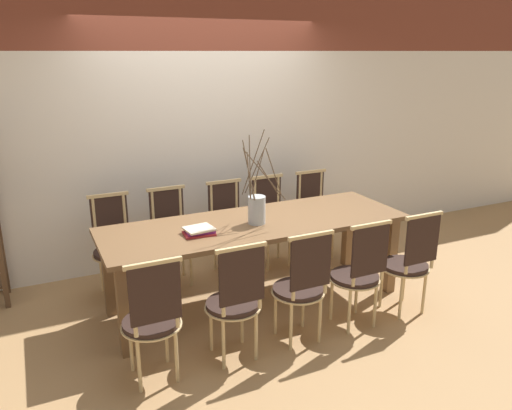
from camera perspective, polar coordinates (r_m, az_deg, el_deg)
The scene contains 15 objects.
ground_plane at distance 4.64m, azimuth 0.00°, elevation -10.97°, with size 16.00×16.00×0.00m, color #A87F51.
wall_rear at distance 5.30m, azimuth -5.93°, elevation 10.68°, with size 12.00×0.06×3.20m.
dining_table at distance 4.37m, azimuth 0.00°, elevation -3.11°, with size 2.67×0.89×0.77m.
chair_near_leftend at distance 3.48m, azimuth -11.73°, elevation -12.39°, with size 0.42×0.42×0.94m.
chair_near_left at distance 3.63m, azimuth -2.37°, elevation -10.63°, with size 0.42×0.42×0.94m.
chair_near_center at distance 3.86m, azimuth 5.24°, elevation -8.97°, with size 0.42×0.42×0.94m.
chair_near_right at distance 4.13m, azimuth 11.68°, elevation -7.43°, with size 0.42×0.42×0.94m.
chair_near_rightend at distance 4.44m, azimuth 17.15°, elevation -6.05°, with size 0.42×0.42×0.94m.
chair_far_leftend at distance 4.80m, azimuth -15.93°, elevation -4.21°, with size 0.42×0.42×0.94m.
chair_far_left at distance 4.90m, azimuth -9.66°, elevation -3.32°, with size 0.42×0.42×0.94m.
chair_far_center at distance 5.08m, azimuth -3.15°, elevation -2.35°, with size 0.42×0.42×0.94m.
chair_far_right at distance 5.27m, azimuth 1.76°, elevation -1.60°, with size 0.42×0.42×0.94m.
chair_far_rightend at distance 5.52m, azimuth 6.76°, elevation -0.82°, with size 0.42×0.42×0.94m.
vase_centerpiece at distance 4.25m, azimuth 0.08°, elevation -0.33°, with size 0.41×0.37×0.79m.
book_stack at distance 4.06m, azimuth -6.49°, elevation -2.96°, with size 0.26×0.22×0.05m.
Camera 1 is at (-1.75, -3.70, 2.19)m, focal length 35.00 mm.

